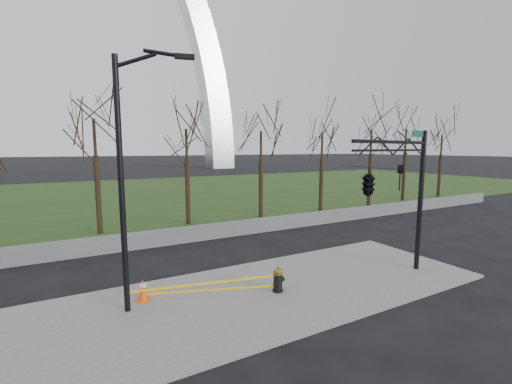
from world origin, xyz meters
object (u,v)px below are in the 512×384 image
fire_hydrant (278,280)px  traffic_signal_mast (380,180)px  traffic_cone (143,290)px  street_light (128,167)px

fire_hydrant → traffic_signal_mast: bearing=-47.0°
traffic_cone → street_light: street_light is taller
fire_hydrant → traffic_cone: fire_hydrant is taller
fire_hydrant → street_light: 6.44m
fire_hydrant → traffic_cone: 4.73m
fire_hydrant → street_light: bearing=145.2°
fire_hydrant → street_light: street_light is taller
street_light → traffic_signal_mast: bearing=-2.8°
fire_hydrant → street_light: size_ratio=0.11×
traffic_signal_mast → traffic_cone: bearing=147.6°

